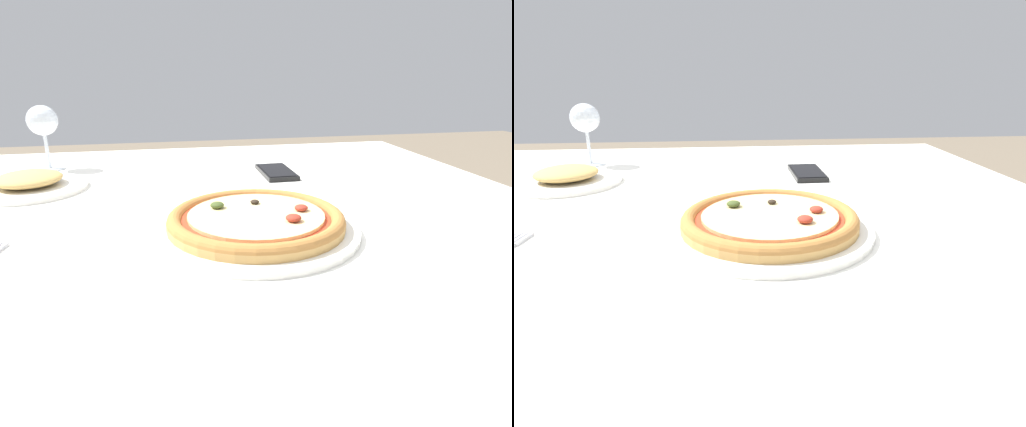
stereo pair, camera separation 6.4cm
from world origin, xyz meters
TOP-DOWN VIEW (x-y plane):
  - dining_table at (0.00, 0.00)m, footprint 1.36×1.18m
  - pizza_plate at (0.11, -0.13)m, footprint 0.31×0.31m
  - wine_glass_far_left at (-0.30, 0.38)m, footprint 0.07×0.07m
  - cell_phone at (0.23, 0.22)m, footprint 0.07×0.15m
  - side_plate at (-0.30, 0.19)m, footprint 0.22×0.22m

SIDE VIEW (x-z plane):
  - dining_table at x=0.00m, z-range 0.29..1.01m
  - cell_phone at x=0.23m, z-range 0.72..0.73m
  - side_plate at x=-0.30m, z-range 0.72..0.76m
  - pizza_plate at x=0.11m, z-range 0.72..0.76m
  - wine_glass_far_left at x=-0.30m, z-range 0.76..0.91m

